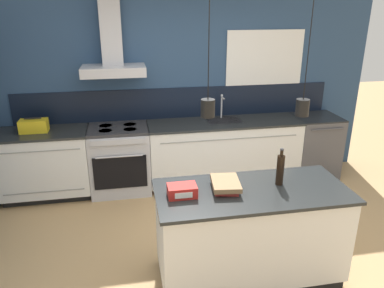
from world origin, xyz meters
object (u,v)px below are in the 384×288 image
(oven_range, at_px, (120,159))
(dishwasher, at_px, (313,146))
(yellow_toolbox, at_px, (34,126))
(book_stack, at_px, (226,185))
(bottle_on_island, at_px, (280,169))
(red_supply_box, at_px, (182,191))

(oven_range, distance_m, dishwasher, 2.83)
(oven_range, bearing_deg, yellow_toolbox, 179.76)
(oven_range, xyz_separation_m, book_stack, (0.93, -1.95, 0.50))
(bottle_on_island, height_order, book_stack, bottle_on_island)
(oven_range, relative_size, yellow_toolbox, 2.68)
(dishwasher, bearing_deg, bottle_on_island, -125.68)
(oven_range, relative_size, book_stack, 2.53)
(book_stack, bearing_deg, dishwasher, 45.89)
(dishwasher, height_order, yellow_toolbox, yellow_toolbox)
(bottle_on_island, xyz_separation_m, red_supply_box, (-0.89, -0.06, -0.10))
(red_supply_box, bearing_deg, book_stack, 7.19)
(book_stack, bearing_deg, red_supply_box, -172.81)
(book_stack, height_order, yellow_toolbox, yellow_toolbox)
(bottle_on_island, bearing_deg, red_supply_box, -176.18)
(bottle_on_island, xyz_separation_m, yellow_toolbox, (-2.47, 1.95, -0.06))
(red_supply_box, xyz_separation_m, yellow_toolbox, (-1.58, 2.01, 0.03))
(oven_range, relative_size, red_supply_box, 3.72)
(book_stack, bearing_deg, yellow_toolbox, 135.21)
(oven_range, bearing_deg, dishwasher, 0.09)
(bottle_on_island, bearing_deg, book_stack, -178.85)
(red_supply_box, bearing_deg, dishwasher, 41.21)
(dishwasher, xyz_separation_m, bottle_on_island, (-1.40, -1.95, 0.60))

